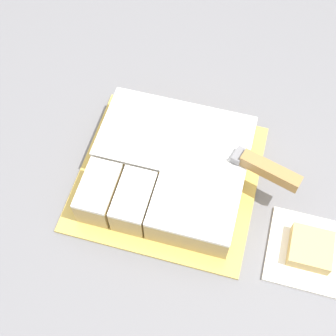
% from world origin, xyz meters
% --- Properties ---
extents(ground_plane, '(8.00, 8.00, 0.00)m').
position_xyz_m(ground_plane, '(0.00, 0.00, 0.00)').
color(ground_plane, '#4C4742').
extents(countertop, '(1.40, 1.10, 0.91)m').
position_xyz_m(countertop, '(0.00, 0.00, 0.46)').
color(countertop, slate).
rests_on(countertop, ground_plane).
extents(cake_board, '(0.31, 0.30, 0.01)m').
position_xyz_m(cake_board, '(0.04, -0.04, 0.92)').
color(cake_board, gold).
rests_on(cake_board, countertop).
extents(cake, '(0.26, 0.25, 0.06)m').
position_xyz_m(cake, '(0.04, -0.04, 0.95)').
color(cake, tan).
rests_on(cake, cake_board).
extents(knife, '(0.33, 0.12, 0.02)m').
position_xyz_m(knife, '(0.16, -0.01, 0.99)').
color(knife, silver).
rests_on(knife, cake).
extents(paper_napkin, '(0.13, 0.13, 0.01)m').
position_xyz_m(paper_napkin, '(0.29, -0.11, 0.92)').
color(paper_napkin, white).
rests_on(paper_napkin, countertop).
extents(brownie, '(0.07, 0.07, 0.02)m').
position_xyz_m(brownie, '(0.29, -0.11, 0.93)').
color(brownie, tan).
rests_on(brownie, paper_napkin).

